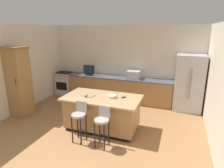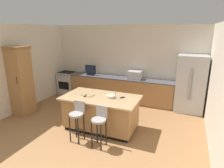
% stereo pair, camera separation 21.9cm
% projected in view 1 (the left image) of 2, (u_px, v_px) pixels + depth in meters
% --- Properties ---
extents(wall_back, '(6.35, 0.12, 2.86)m').
position_uv_depth(wall_back, '(124.00, 63.00, 7.47)').
color(wall_back, beige).
rests_on(wall_back, ground_plane).
extents(wall_left, '(0.12, 5.10, 2.86)m').
position_uv_depth(wall_left, '(18.00, 69.00, 6.32)').
color(wall_left, beige).
rests_on(wall_left, ground_plane).
extents(wall_right, '(0.12, 5.10, 2.86)m').
position_uv_depth(wall_right, '(220.00, 86.00, 4.37)').
color(wall_right, beige).
rests_on(wall_right, ground_plane).
extents(counter_back, '(4.08, 0.62, 0.92)m').
position_uv_depth(counter_back, '(118.00, 89.00, 7.42)').
color(counter_back, '#9E7042').
rests_on(counter_back, ground_plane).
extents(kitchen_island, '(2.07, 1.13, 0.93)m').
position_uv_depth(kitchen_island, '(102.00, 112.00, 5.27)').
color(kitchen_island, black).
rests_on(kitchen_island, ground_plane).
extents(refrigerator, '(0.92, 0.78, 1.90)m').
position_uv_depth(refrigerator, '(189.00, 83.00, 6.41)').
color(refrigerator, '#B7BABF').
rests_on(refrigerator, ground_plane).
extents(range_oven, '(0.72, 0.63, 0.94)m').
position_uv_depth(range_oven, '(65.00, 83.00, 8.21)').
color(range_oven, '#B7BABF').
rests_on(range_oven, ground_plane).
extents(cabinet_tower, '(0.62, 0.59, 2.20)m').
position_uv_depth(cabinet_tower, '(19.00, 81.00, 5.97)').
color(cabinet_tower, '#9E7042').
rests_on(cabinet_tower, ground_plane).
extents(microwave, '(0.48, 0.36, 0.29)m').
position_uv_depth(microwave, '(134.00, 75.00, 7.07)').
color(microwave, '#B7BABF').
rests_on(microwave, counter_back).
extents(tv_monitor, '(0.44, 0.16, 0.40)m').
position_uv_depth(tv_monitor, '(89.00, 71.00, 7.61)').
color(tv_monitor, black).
rests_on(tv_monitor, counter_back).
extents(sink_faucet_back, '(0.02, 0.02, 0.24)m').
position_uv_depth(sink_faucet_back, '(124.00, 74.00, 7.29)').
color(sink_faucet_back, '#B2B2B7').
rests_on(sink_faucet_back, counter_back).
extents(sink_faucet_island, '(0.02, 0.02, 0.22)m').
position_uv_depth(sink_faucet_island, '(117.00, 95.00, 4.97)').
color(sink_faucet_island, '#B2B2B7').
rests_on(sink_faucet_island, kitchen_island).
extents(bar_stool_left, '(0.34, 0.35, 1.02)m').
position_uv_depth(bar_stool_left, '(79.00, 118.00, 4.62)').
color(bar_stool_left, gray).
rests_on(bar_stool_left, ground_plane).
extents(bar_stool_right, '(0.34, 0.35, 0.99)m').
position_uv_depth(bar_stool_right, '(102.00, 123.00, 4.41)').
color(bar_stool_right, gray).
rests_on(bar_stool_right, ground_plane).
extents(fruit_bowl, '(0.24, 0.24, 0.07)m').
position_uv_depth(fruit_bowl, '(112.00, 96.00, 5.08)').
color(fruit_bowl, beige).
rests_on(fruit_bowl, kitchen_island).
extents(cell_phone, '(0.14, 0.16, 0.01)m').
position_uv_depth(cell_phone, '(124.00, 97.00, 5.10)').
color(cell_phone, black).
rests_on(cell_phone, kitchen_island).
extents(tv_remote, '(0.07, 0.17, 0.02)m').
position_uv_depth(tv_remote, '(87.00, 96.00, 5.17)').
color(tv_remote, black).
rests_on(tv_remote, kitchen_island).
extents(cutting_board, '(0.38, 0.27, 0.02)m').
position_uv_depth(cutting_board, '(88.00, 95.00, 5.23)').
color(cutting_board, '#A87F51').
rests_on(cutting_board, kitchen_island).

